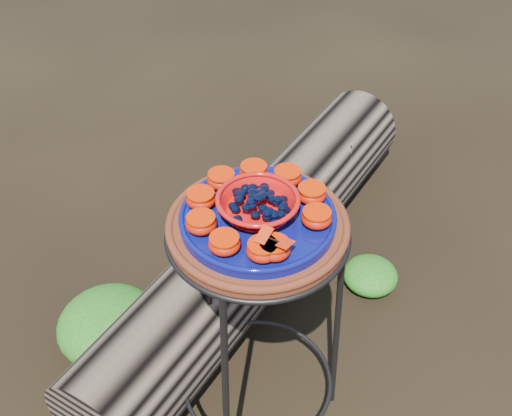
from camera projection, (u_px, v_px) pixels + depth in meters
ground at (257, 410)px, 1.84m from camera, size 60.00×60.00×0.00m
plant_stand at (257, 334)px, 1.61m from camera, size 0.44×0.44×0.70m
terracotta_saucer at (258, 228)px, 1.37m from camera, size 0.39×0.39×0.03m
cobalt_plate at (258, 219)px, 1.36m from camera, size 0.33×0.33×0.02m
red_bowl at (258, 206)px, 1.33m from camera, size 0.17×0.17×0.05m
glass_gems at (258, 194)px, 1.31m from camera, size 0.13×0.13×0.02m
orange_half_0 at (274, 249)px, 1.25m from camera, size 0.06×0.06×0.04m
orange_half_1 at (317, 218)px, 1.32m from camera, size 0.06×0.06×0.04m
orange_half_2 at (312, 194)px, 1.37m from camera, size 0.06×0.06×0.04m
orange_half_3 at (287, 177)px, 1.42m from camera, size 0.06×0.06×0.04m
orange_half_4 at (254, 172)px, 1.43m from camera, size 0.06×0.06×0.04m
orange_half_5 at (221, 180)px, 1.41m from camera, size 0.06×0.06×0.04m
orange_half_6 at (201, 199)px, 1.36m from camera, size 0.06×0.06×0.04m
orange_half_7 at (201, 223)px, 1.30m from camera, size 0.06×0.06×0.04m
orange_half_8 at (224, 244)px, 1.26m from camera, size 0.06×0.06×0.04m
orange_half_9 at (262, 250)px, 1.24m from camera, size 0.06×0.06×0.04m
butterfly at (275, 239)px, 1.23m from camera, size 0.10×0.08×0.02m
driftwood_log at (259, 240)px, 2.15m from camera, size 1.70×0.94×0.31m
foliage_right at (371, 275)px, 2.18m from camera, size 0.19×0.19×0.09m
foliage_back at (109, 324)px, 1.98m from camera, size 0.32×0.32×0.16m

